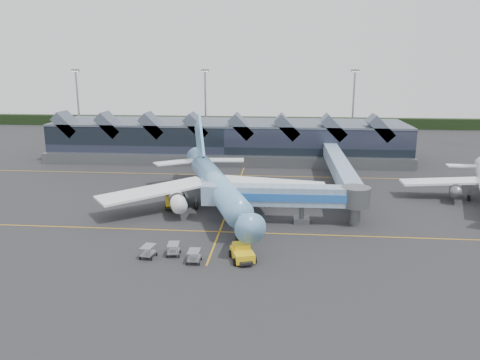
# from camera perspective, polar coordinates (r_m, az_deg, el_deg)

# --- Properties ---
(ground) EXTENTS (260.00, 260.00, 0.00)m
(ground) POSITION_cam_1_polar(r_m,az_deg,el_deg) (76.80, -1.73, -4.27)
(ground) COLOR #252427
(ground) RESTS_ON ground
(taxi_stripes) EXTENTS (120.00, 60.00, 0.01)m
(taxi_stripes) POSITION_cam_1_polar(r_m,az_deg,el_deg) (86.29, -0.93, -2.19)
(taxi_stripes) COLOR #C28716
(taxi_stripes) RESTS_ON ground
(tree_line_far) EXTENTS (260.00, 4.00, 4.00)m
(tree_line_far) POSITION_cam_1_polar(r_m,az_deg,el_deg) (183.94, 2.41, 7.08)
(tree_line_far) COLOR black
(tree_line_far) RESTS_ON ground
(terminal) EXTENTS (90.00, 22.25, 12.52)m
(terminal) POSITION_cam_1_polar(r_m,az_deg,el_deg) (122.08, -1.44, 4.94)
(terminal) COLOR black
(terminal) RESTS_ON ground
(light_masts) EXTENTS (132.40, 42.56, 22.45)m
(light_masts) POSITION_cam_1_polar(r_m,az_deg,el_deg) (136.23, 10.40, 8.88)
(light_masts) COLOR gray
(light_masts) RESTS_ON ground
(main_airliner) EXTENTS (37.99, 44.73, 14.78)m
(main_airliner) POSITION_cam_1_polar(r_m,az_deg,el_deg) (79.74, -3.04, -0.34)
(main_airliner) COLOR #6099C3
(main_airliner) RESTS_ON ground
(jet_bridge) EXTENTS (25.74, 4.44, 6.02)m
(jet_bridge) POSITION_cam_1_polar(r_m,az_deg,el_deg) (72.28, 6.72, -2.04)
(jet_bridge) COLOR #769CC5
(jet_bridge) RESTS_ON ground
(fuel_truck) EXTENTS (3.52, 9.49, 3.15)m
(fuel_truck) POSITION_cam_1_polar(r_m,az_deg,el_deg) (82.87, -7.85, -1.74)
(fuel_truck) COLOR black
(fuel_truck) RESTS_ON ground
(pushback_tug) EXTENTS (3.81, 4.91, 1.98)m
(pushback_tug) POSITION_cam_1_polar(r_m,az_deg,el_deg) (59.49, 0.28, -8.91)
(pushback_tug) COLOR yellow
(pushback_tug) RESTS_ON ground
(baggage_carts) EXTENTS (7.80, 4.33, 1.57)m
(baggage_carts) POSITION_cam_1_polar(r_m,az_deg,el_deg) (60.54, -8.30, -8.66)
(baggage_carts) COLOR gray
(baggage_carts) RESTS_ON ground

